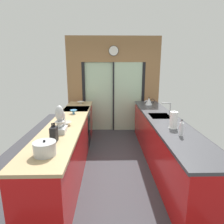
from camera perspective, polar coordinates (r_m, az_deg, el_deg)
ground_plane at (r=4.32m, az=1.14°, el=-13.02°), size 5.04×7.60×0.02m
back_wall_unit at (r=5.67m, az=0.44°, el=9.56°), size 2.64×0.12×2.70m
left_counter_run at (r=3.76m, az=-12.71°, el=-9.58°), size 0.62×3.80×0.92m
right_counter_run at (r=3.99m, az=14.66°, el=-8.32°), size 0.62×3.80×0.92m
sink_faucet at (r=4.08m, az=16.26°, el=1.43°), size 0.19×0.02×0.27m
oven_range at (r=4.79m, az=-10.11°, el=-4.45°), size 0.60×0.60×0.92m
mixing_bowl_near at (r=3.42m, az=-13.42°, el=-3.29°), size 0.21×0.21×0.06m
mixing_bowl_mid at (r=4.18m, az=-11.17°, el=0.08°), size 0.15×0.15×0.08m
mixing_bowl_far at (r=5.23m, az=-9.18°, el=2.76°), size 0.19×0.19×0.06m
knife_block at (r=2.73m, az=-16.61°, el=-6.22°), size 0.08×0.14×0.27m
stand_mixer at (r=3.06m, az=-14.88°, el=-2.89°), size 0.17×0.27×0.42m
stock_pot at (r=2.38m, az=-19.05°, el=-10.02°), size 0.26×0.26×0.18m
kettle at (r=5.11m, az=10.74°, el=3.09°), size 0.27×0.19×0.21m
soap_bottle at (r=3.00m, az=19.57°, el=-4.68°), size 0.06×0.06×0.25m
paper_towel_roll at (r=3.30m, az=17.54°, el=-2.31°), size 0.14×0.14×0.30m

